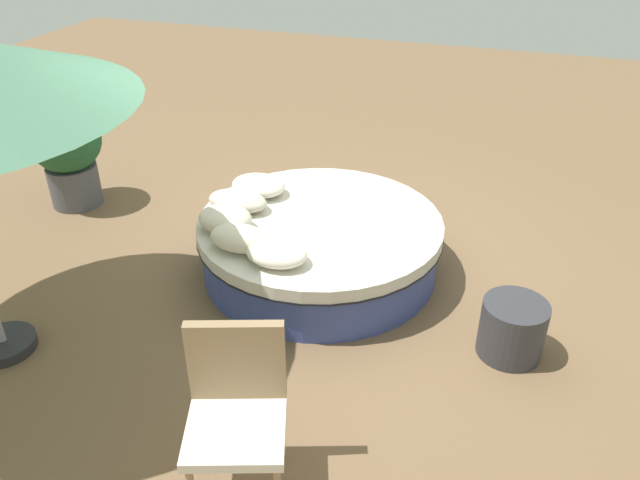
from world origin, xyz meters
TOP-DOWN VIEW (x-y plane):
  - ground_plane at (0.00, 0.00)m, footprint 16.00×16.00m
  - round_bed at (0.00, 0.00)m, footprint 2.03×2.03m
  - throw_pillow_0 at (0.66, -0.26)m, footprint 0.48×0.37m
  - throw_pillow_1 at (0.71, 0.05)m, footprint 0.51×0.31m
  - throw_pillow_2 at (0.66, 0.38)m, footprint 0.43×0.36m
  - throw_pillow_3 at (0.42, 0.62)m, footprint 0.48×0.28m
  - throw_pillow_4 at (0.10, 0.71)m, footprint 0.46×0.33m
  - patio_chair at (-0.24, 2.11)m, footprint 0.66×0.64m
  - planter at (2.73, -0.37)m, footprint 0.70×0.70m
  - side_table at (-1.61, 0.58)m, footprint 0.45×0.45m

SIDE VIEW (x-z plane):
  - ground_plane at x=0.00m, z-range 0.00..0.00m
  - side_table at x=-1.61m, z-range 0.00..0.42m
  - round_bed at x=0.00m, z-range 0.01..0.49m
  - patio_chair at x=-0.24m, z-range 0.07..1.05m
  - throw_pillow_4 at x=0.10m, z-range 0.48..0.65m
  - throw_pillow_1 at x=0.71m, z-range 0.48..0.65m
  - throw_pillow_0 at x=0.66m, z-range 0.48..0.66m
  - throw_pillow_2 at x=0.66m, z-range 0.48..0.68m
  - throw_pillow_3 at x=0.42m, z-range 0.48..0.68m
  - planter at x=2.73m, z-range 0.07..1.12m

